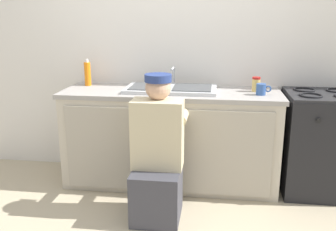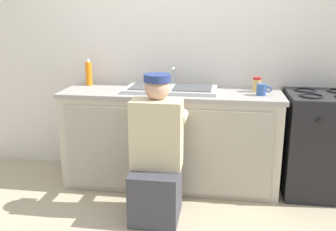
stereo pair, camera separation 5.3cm
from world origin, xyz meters
name	(u,v)px [view 1 (the left image)]	position (x,y,z in m)	size (l,w,h in m)	color
ground_plane	(166,196)	(0.00, 0.00, 0.00)	(12.00, 12.00, 0.00)	tan
back_wall	(176,44)	(0.00, 0.65, 1.25)	(6.00, 0.10, 2.50)	silver
counter_cabinet	(171,140)	(0.00, 0.29, 0.42)	(1.89, 0.62, 0.83)	beige
countertop	(171,93)	(0.00, 0.30, 0.85)	(1.93, 0.62, 0.04)	#9E9993
sink_double_basin	(171,88)	(0.00, 0.30, 0.89)	(0.80, 0.44, 0.19)	silver
stove_range	(319,143)	(1.30, 0.30, 0.44)	(0.61, 0.62, 0.89)	black
plumber_person	(157,160)	(-0.03, -0.32, 0.46)	(0.42, 0.61, 1.10)	#3F3F47
coffee_mug	(261,89)	(0.77, 0.22, 0.92)	(0.13, 0.08, 0.09)	#335699
soap_bottle_orange	(88,74)	(-0.81, 0.44, 0.98)	(0.06, 0.06, 0.25)	orange
condiment_jar	(256,84)	(0.74, 0.36, 0.93)	(0.07, 0.07, 0.13)	#DBB760
spice_bottle_red	(256,84)	(0.75, 0.46, 0.92)	(0.04, 0.04, 0.10)	red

